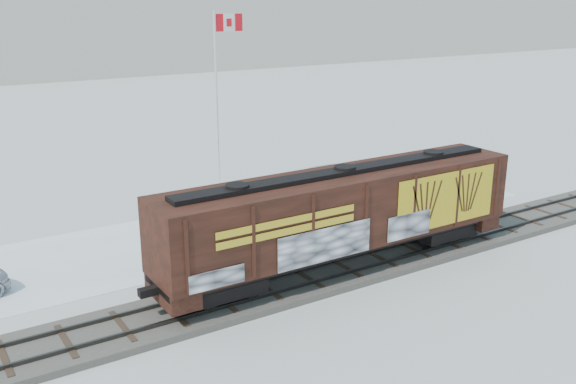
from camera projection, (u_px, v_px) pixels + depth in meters
ground at (265, 294)px, 26.34m from camera, size 500.00×500.00×0.00m
rail_track at (265, 291)px, 26.29m from camera, size 50.00×3.40×0.43m
parking_strip at (190, 238)px, 32.39m from camera, size 40.00×8.00×0.03m
hopper_railcar at (344, 212)px, 27.52m from camera, size 17.09×3.06×4.33m
flagpole at (219, 129)px, 38.76m from camera, size 2.30×0.90×10.97m
car_white at (199, 218)px, 33.02m from camera, size 4.71×3.01×1.47m
car_dark at (224, 217)px, 33.60m from camera, size 4.40×2.13×1.24m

